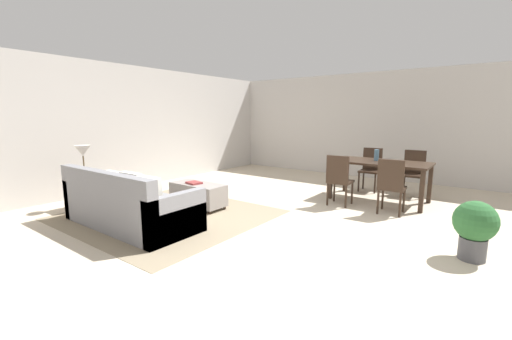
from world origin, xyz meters
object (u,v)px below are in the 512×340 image
Objects in this scene: dining_chair_near_left at (339,177)px; side_table at (85,183)px; dining_chair_far_right at (414,170)px; book_on_ottoman at (194,183)px; vase_centerpiece at (376,155)px; dining_table at (380,166)px; dining_chair_near_right at (391,184)px; couch at (128,206)px; table_lamp at (83,152)px; potted_plant at (475,226)px; ottoman_table at (198,194)px; dining_chair_far_left at (371,167)px.

side_table is at bearing -140.90° from dining_chair_near_left.
dining_chair_far_right is 4.37m from book_on_ottoman.
book_on_ottoman is at bearing -133.73° from vase_centerpiece.
dining_chair_near_right is at bearing -62.22° from dining_table.
vase_centerpiece is 0.83× the size of book_on_ottoman.
table_lamp is at bearing 177.01° from couch.
table_lamp reaches higher than book_on_ottoman.
book_on_ottoman is at bearing 87.17° from couch.
dining_chair_near_left is 1.35× the size of potted_plant.
table_lamp is (-1.50, -1.22, 0.75)m from ottoman_table.
dining_table is 1.90× the size of dining_chair_near_right.
dining_chair_far_left is (3.52, 4.40, -0.48)m from table_lamp.
vase_centerpiece reaches higher than ottoman_table.
dining_chair_far_left reaches higher than ottoman_table.
dining_chair_near_right is (2.95, 2.88, 0.23)m from couch.
vase_centerpiece is (2.33, 2.44, 0.62)m from ottoman_table.
couch is 2.38× the size of dining_chair_near_left.
vase_centerpiece is at bearing 43.63° from side_table.
dining_chair_near_left is at bearing 54.49° from couch.
table_lamp is at bearing -140.90° from dining_chair_near_left.
dining_chair_near_left is (2.05, 2.88, 0.23)m from couch.
table_lamp is at bearing -134.49° from dining_chair_far_right.
ottoman_table is at bearing -133.76° from vase_centerpiece.
dining_table is at bearing 44.62° from ottoman_table.
dining_chair_near_right is 1.73m from potted_plant.
potted_plant is at bearing 15.90° from table_lamp.
side_table is 0.34× the size of dining_table.
ottoman_table is at bearing 47.82° from book_on_ottoman.
potted_plant is (4.05, 0.36, 0.15)m from ottoman_table.
vase_centerpiece reaches higher than dining_chair_near_left.
potted_plant reaches higher than ottoman_table.
dining_table reaches higher than potted_plant.
dining_chair_far_left is (2.12, 4.47, 0.23)m from couch.
side_table is at bearing -137.40° from dining_table.
vase_centerpiece is at bearing 65.72° from dining_chair_near_left.
side_table is 0.64× the size of dining_chair_far_right.
dining_chair_near_left is (3.45, 2.81, -0.48)m from table_lamp.
side_table is 5.31m from vase_centerpiece.
table_lamp is 0.57× the size of dining_chair_near_left.
side_table is at bearing 177.01° from couch.
dining_chair_far_left is 3.48m from potted_plant.
book_on_ottoman is 4.12m from potted_plant.
potted_plant is (1.72, -2.07, -0.47)m from vase_centerpiece.
dining_chair_near_right is at bearing -59.02° from vase_centerpiece.
book_on_ottoman is (-0.04, -0.05, 0.20)m from ottoman_table.
ottoman_table is 1.95m from side_table.
couch is at bearing -94.65° from ottoman_table.
dining_chair_far_right is (2.86, 3.22, 0.27)m from ottoman_table.
dining_chair_near_left reaches higher than couch.
ottoman_table is 2.53m from dining_chair_near_left.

